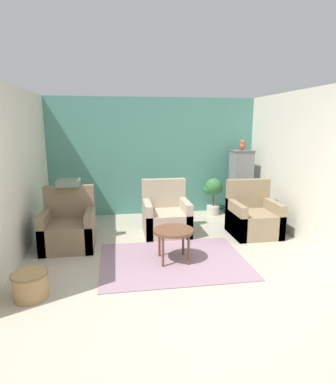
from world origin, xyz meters
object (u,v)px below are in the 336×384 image
object	(u,v)px
coffee_table	(174,233)
armchair_left	(69,229)
parrot	(242,145)
armchair_right	(253,218)
potted_plant	(213,191)
armchair_middle	(166,217)
wicker_basket	(30,285)
birdcage	(240,184)

from	to	relation	value
coffee_table	armchair_left	size ratio (longest dim) A/B	0.61
parrot	coffee_table	bearing A→B (deg)	-130.41
armchair_right	potted_plant	xyz separation A→B (m)	(-0.32, 1.35, 0.21)
armchair_middle	parrot	distance (m)	2.34
armchair_left	armchair_right	size ratio (longest dim) A/B	1.00
parrot	wicker_basket	xyz separation A→B (m)	(-3.62, -2.90, -1.34)
armchair_middle	potted_plant	size ratio (longest dim) A/B	1.19
birdcage	potted_plant	size ratio (longest dim) A/B	1.75
potted_plant	wicker_basket	bearing A→B (deg)	-135.54
armchair_left	potted_plant	bearing A→B (deg)	27.15
birdcage	parrot	world-z (taller)	parrot
coffee_table	parrot	xyz separation A→B (m)	(1.85, 2.17, 1.07)
coffee_table	parrot	bearing A→B (deg)	49.59
coffee_table	armchair_right	world-z (taller)	armchair_right
coffee_table	parrot	size ratio (longest dim) A/B	2.62
wicker_basket	armchair_left	bearing A→B (deg)	81.88
coffee_table	armchair_middle	size ratio (longest dim) A/B	0.61
armchair_middle	potted_plant	world-z (taller)	armchair_middle
armchair_right	wicker_basket	xyz separation A→B (m)	(-3.38, -1.64, -0.14)
parrot	potted_plant	xyz separation A→B (m)	(-0.57, 0.10, -0.99)
armchair_right	armchair_middle	bearing A→B (deg)	169.16
birdcage	wicker_basket	world-z (taller)	birdcage
coffee_table	wicker_basket	world-z (taller)	coffee_table
armchair_right	birdcage	distance (m)	1.33
potted_plant	wicker_basket	xyz separation A→B (m)	(-3.05, -3.00, -0.35)
coffee_table	potted_plant	bearing A→B (deg)	60.59
armchair_left	armchair_middle	xyz separation A→B (m)	(1.63, 0.39, 0.00)
coffee_table	wicker_basket	xyz separation A→B (m)	(-1.77, -0.73, -0.26)
armchair_left	birdcage	world-z (taller)	birdcage
armchair_middle	wicker_basket	distance (m)	2.68
birdcage	wicker_basket	distance (m)	4.66
armchair_right	wicker_basket	size ratio (longest dim) A/B	2.35
armchair_middle	potted_plant	xyz separation A→B (m)	(1.20, 1.06, 0.21)
armchair_right	potted_plant	size ratio (longest dim) A/B	1.19
armchair_middle	birdcage	size ratio (longest dim) A/B	0.68
armchair_left	armchair_middle	size ratio (longest dim) A/B	1.00
birdcage	potted_plant	xyz separation A→B (m)	(-0.57, 0.10, -0.16)
armchair_right	armchair_left	bearing A→B (deg)	-178.21
armchair_left	wicker_basket	world-z (taller)	armchair_left
armchair_right	parrot	xyz separation A→B (m)	(0.24, 1.25, 1.20)
armchair_middle	potted_plant	bearing A→B (deg)	41.51
armchair_left	armchair_right	world-z (taller)	same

